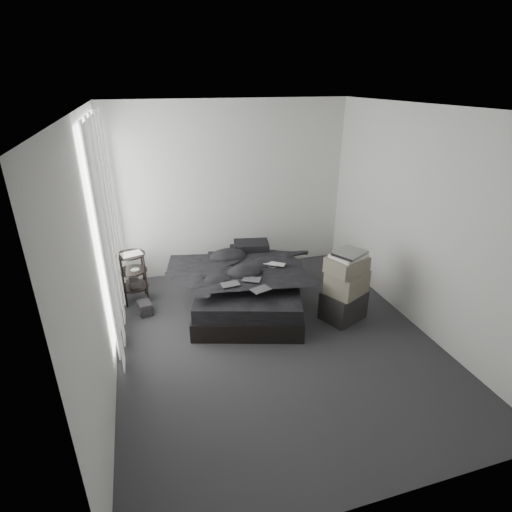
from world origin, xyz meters
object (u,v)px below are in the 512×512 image
object	(u,v)px
side_stand	(134,278)
box_lower	(343,305)
bed	(249,297)
laptop	(274,261)

from	to	relation	value
side_stand	box_lower	distance (m)	2.84
bed	side_stand	bearing A→B (deg)	175.74
laptop	side_stand	size ratio (longest dim) A/B	0.40
laptop	side_stand	distance (m)	1.93
laptop	side_stand	xyz separation A→B (m)	(-1.80, 0.63, -0.30)
laptop	side_stand	bearing A→B (deg)	-164.25
laptop	side_stand	world-z (taller)	side_stand
bed	side_stand	world-z (taller)	side_stand
bed	laptop	size ratio (longest dim) A/B	6.24
bed	side_stand	distance (m)	1.61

